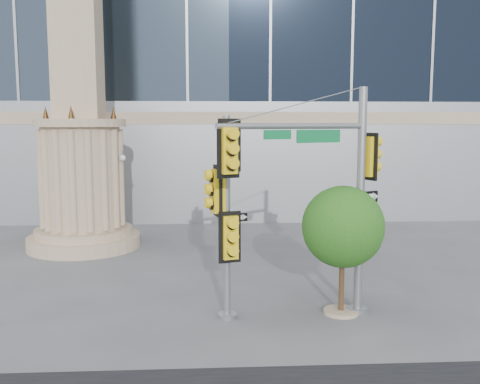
{
  "coord_description": "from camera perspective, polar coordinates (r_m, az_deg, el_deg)",
  "views": [
    {
      "loc": [
        -0.97,
        -12.29,
        4.9
      ],
      "look_at": [
        -0.15,
        2.0,
        3.08
      ],
      "focal_mm": 40.0,
      "sensor_mm": 36.0,
      "label": 1
    }
  ],
  "objects": [
    {
      "name": "monument",
      "position": [
        21.88,
        -16.76,
        8.55
      ],
      "size": [
        4.4,
        4.4,
        16.6
      ],
      "color": "tan",
      "rests_on": "ground"
    },
    {
      "name": "main_signal_pole",
      "position": [
        13.28,
        9.35,
        1.58
      ],
      "size": [
        4.22,
        2.23,
        5.83
      ],
      "rotation": [
        0.0,
        0.0,
        0.43
      ],
      "color": "slate",
      "rests_on": "ground"
    },
    {
      "name": "street_tree",
      "position": [
        13.96,
        11.05,
        -4.02
      ],
      "size": [
        2.15,
        2.1,
        3.35
      ],
      "color": "tan",
      "rests_on": "ground"
    },
    {
      "name": "secondary_signal_pole",
      "position": [
        13.09,
        -1.51,
        -1.09
      ],
      "size": [
        0.95,
        0.68,
        5.11
      ],
      "rotation": [
        0.0,
        0.0,
        0.3
      ],
      "color": "slate",
      "rests_on": "ground"
    },
    {
      "name": "ground",
      "position": [
        13.26,
        1.18,
        -14.44
      ],
      "size": [
        120.0,
        120.0,
        0.0
      ],
      "primitive_type": "plane",
      "color": "#545456",
      "rests_on": "ground"
    }
  ]
}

